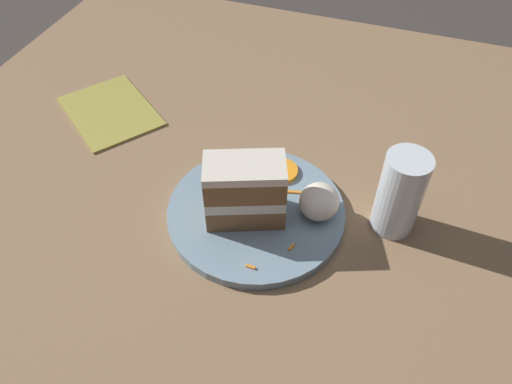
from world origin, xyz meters
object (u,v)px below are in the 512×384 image
object	(u,v)px
cake_slice	(245,191)
orange_garnish	(281,171)
menu_card	(110,111)
drinking_glass	(399,198)
cream_dollop	(319,202)
plate	(256,212)

from	to	relation	value
cake_slice	orange_garnish	world-z (taller)	cake_slice
orange_garnish	menu_card	world-z (taller)	orange_garnish
cake_slice	menu_card	world-z (taller)	cake_slice
orange_garnish	drinking_glass	distance (m)	0.19
cake_slice	menu_card	size ratio (longest dim) A/B	0.68
menu_card	orange_garnish	bearing A→B (deg)	-63.55
drinking_glass	menu_card	size ratio (longest dim) A/B	0.71
orange_garnish	menu_card	distance (m)	0.36
drinking_glass	cream_dollop	bearing A→B (deg)	-75.53
cake_slice	orange_garnish	bearing A→B (deg)	-33.60
plate	orange_garnish	world-z (taller)	orange_garnish
plate	orange_garnish	xyz separation A→B (m)	(-0.09, 0.01, 0.01)
plate	drinking_glass	size ratio (longest dim) A/B	2.00
cream_dollop	drinking_glass	distance (m)	0.11
cake_slice	drinking_glass	distance (m)	0.22
cake_slice	orange_garnish	xyz separation A→B (m)	(-0.10, 0.02, -0.05)
drinking_glass	menu_card	distance (m)	0.55
cake_slice	cream_dollop	bearing A→B (deg)	-89.81
menu_card	cake_slice	bearing A→B (deg)	-80.09
cake_slice	menu_card	xyz separation A→B (m)	(-0.17, -0.33, -0.07)
menu_card	cream_dollop	bearing A→B (deg)	-69.81
plate	menu_card	distance (m)	0.37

